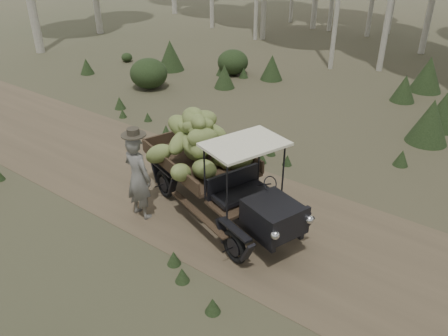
% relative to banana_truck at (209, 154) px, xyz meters
% --- Properties ---
extents(ground, '(120.00, 120.00, 0.00)m').
position_rel_banana_truck_xyz_m(ground, '(-1.13, 0.10, -1.31)').
color(ground, '#473D2B').
rests_on(ground, ground).
extents(dirt_track, '(70.00, 4.00, 0.01)m').
position_rel_banana_truck_xyz_m(dirt_track, '(-1.13, 0.10, -1.31)').
color(dirt_track, brown).
rests_on(dirt_track, ground).
extents(banana_truck, '(4.66, 2.82, 2.30)m').
position_rel_banana_truck_xyz_m(banana_truck, '(0.00, 0.00, 0.00)').
color(banana_truck, black).
rests_on(banana_truck, ground).
extents(farmer, '(0.72, 0.54, 2.10)m').
position_rel_banana_truck_xyz_m(farmer, '(-0.95, -1.25, -0.32)').
color(farmer, '#615E58').
rests_on(farmer, ground).
extents(undergrowth, '(22.33, 23.57, 1.39)m').
position_rel_banana_truck_xyz_m(undergrowth, '(0.08, 3.02, -0.74)').
color(undergrowth, '#233319').
rests_on(undergrowth, ground).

